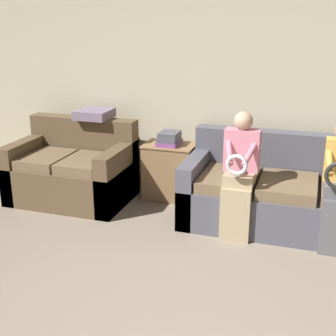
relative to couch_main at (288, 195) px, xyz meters
The scene contains 7 objects.
wall_back 1.20m from the couch_main, 127.32° to the left, with size 7.93×0.06×2.55m.
couch_main is the anchor object (origin of this frame).
couch_side 2.39m from the couch_main, behind, with size 1.30×0.88×0.89m.
child_left_seated 0.67m from the couch_main, 137.92° to the right, with size 0.33×0.38×1.19m.
side_shelf 1.38m from the couch_main, 166.71° to the left, with size 0.58×0.41×0.64m.
book_stack 1.44m from the couch_main, 167.07° to the left, with size 0.23×0.30×0.15m.
throw_pillow 2.34m from the couch_main, behind, with size 0.38×0.38×0.10m.
Camera 1 is at (0.64, -2.00, 2.05)m, focal length 50.00 mm.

